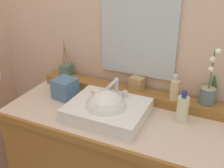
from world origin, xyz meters
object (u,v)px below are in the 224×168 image
Objects in this scene: soap_dispenser at (174,89)px; trinket_box at (137,83)px; reed_diffuser at (66,70)px; tissue_box at (65,88)px; lotion_bottle at (183,109)px; potted_plant at (209,91)px; sink_basin at (107,111)px; soap_bar at (97,91)px.

soap_dispenser reaches higher than trinket_box.
soap_dispenser is 0.25m from trinket_box.
reed_diffuser reaches higher than soap_dispenser.
trinket_box is at bearing 25.38° from tissue_box.
reed_diffuser is at bearing 169.78° from lotion_bottle.
reed_diffuser reaches higher than trinket_box.
reed_diffuser is 0.53m from trinket_box.
reed_diffuser is (-0.96, -0.00, -0.04)m from potted_plant.
trinket_box is (0.07, 0.29, 0.06)m from sink_basin.
soap_bar is at bearing -161.13° from soap_dispenser.
sink_basin is 1.29× the size of potted_plant.
lotion_bottle reaches higher than tissue_box.
soap_dispenser is (-0.18, -0.04, -0.01)m from potted_plant.
sink_basin is 2.33× the size of lotion_bottle.
reed_diffuser is at bearing 177.29° from soap_dispenser.
sink_basin is at bearing -149.60° from potted_plant.
potted_plant reaches higher than tissue_box.
lotion_bottle is (0.85, -0.15, -0.02)m from reed_diffuser.
sink_basin is at bearing -95.10° from trinket_box.
trinket_box is 0.36m from lotion_bottle.
trinket_box reaches higher than tissue_box.
potted_plant is 1.81× the size of lotion_bottle.
reed_diffuser is at bearing 151.37° from soap_bar.
soap_dispenser is 1.85× the size of trinket_box.
sink_basin is 1.69× the size of reed_diffuser.
soap_bar is 0.27× the size of reed_diffuser.
sink_basin is 0.36m from tissue_box.
sink_basin is at bearing -32.48° from reed_diffuser.
lotion_bottle is at bearing -124.72° from potted_plant.
soap_dispenser is at bearing 18.87° from soap_bar.
soap_dispenser is 1.22× the size of tissue_box.
reed_diffuser is at bearing 147.52° from sink_basin.
tissue_box is (-0.22, -0.01, -0.03)m from soap_bar.
trinket_box reaches higher than soap_bar.
soap_dispenser reaches higher than lotion_bottle.
trinket_box is at bearing 154.54° from lotion_bottle.
tissue_box is (-0.41, -0.19, -0.03)m from trinket_box.
tissue_box is at bearing -58.81° from reed_diffuser.
potted_plant is at bearing 13.08° from tissue_box.
potted_plant is 3.94× the size of trinket_box.
sink_basin is 2.74× the size of soap_dispenser.
lotion_bottle is at bearing 3.15° from tissue_box.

